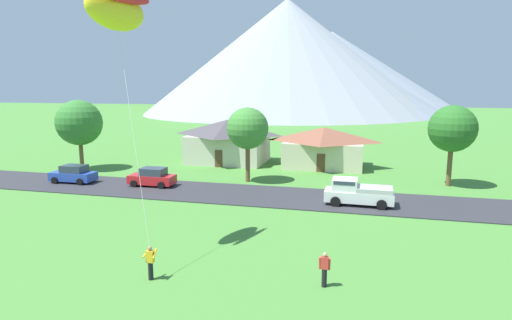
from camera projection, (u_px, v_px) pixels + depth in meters
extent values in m
cube|color=#2D2D33|center=(295.00, 198.00, 34.97)|extent=(160.00, 6.88, 0.08)
cone|color=gray|center=(305.00, 72.00, 148.95)|extent=(95.66, 95.66, 28.26)
cone|color=#8E939E|center=(287.00, 57.00, 144.56)|extent=(97.89, 97.89, 38.39)
cone|color=gray|center=(331.00, 71.00, 172.73)|extent=(98.59, 98.59, 31.11)
cube|color=beige|center=(324.00, 154.00, 48.45)|extent=(8.76, 6.48, 2.95)
pyramid|color=brown|center=(324.00, 134.00, 48.05)|extent=(9.46, 7.00, 1.62)
cube|color=brown|center=(321.00, 163.00, 45.41)|extent=(0.90, 0.06, 2.00)
cube|color=beige|center=(228.00, 148.00, 51.50)|extent=(9.00, 7.13, 3.36)
pyramid|color=#474247|center=(228.00, 127.00, 51.05)|extent=(9.72, 7.71, 1.85)
cube|color=brown|center=(219.00, 159.00, 48.19)|extent=(0.90, 0.06, 2.00)
cylinder|color=brown|center=(248.00, 163.00, 40.78)|extent=(0.44, 0.44, 3.70)
sphere|color=#3D7F33|center=(248.00, 128.00, 40.20)|extent=(4.00, 4.00, 4.00)
cylinder|color=brown|center=(81.00, 155.00, 46.78)|extent=(0.44, 0.44, 3.37)
sphere|color=#33752D|center=(79.00, 123.00, 46.17)|extent=(4.98, 4.98, 4.98)
cylinder|color=brown|center=(449.00, 166.00, 38.98)|extent=(0.44, 0.44, 3.76)
sphere|color=#286623|center=(452.00, 129.00, 38.38)|extent=(4.28, 4.28, 4.28)
cube|color=#2847A8|center=(73.00, 176.00, 40.31)|extent=(4.24, 1.90, 0.80)
cube|color=#2D3847|center=(74.00, 169.00, 40.15)|extent=(2.24, 1.64, 0.68)
cylinder|color=black|center=(55.00, 180.00, 39.77)|extent=(0.65, 0.26, 0.64)
cylinder|color=black|center=(67.00, 176.00, 41.54)|extent=(0.65, 0.26, 0.64)
cylinder|color=black|center=(80.00, 182.00, 39.19)|extent=(0.65, 0.26, 0.64)
cylinder|color=black|center=(92.00, 178.00, 40.95)|extent=(0.65, 0.26, 0.64)
cube|color=red|center=(152.00, 179.00, 38.95)|extent=(4.23, 1.86, 0.80)
cube|color=#2D3847|center=(153.00, 171.00, 38.79)|extent=(2.22, 1.62, 0.68)
cylinder|color=black|center=(134.00, 184.00, 38.42)|extent=(0.64, 0.25, 0.64)
cylinder|color=black|center=(144.00, 179.00, 40.19)|extent=(0.64, 0.25, 0.64)
cylinder|color=black|center=(161.00, 185.00, 37.81)|extent=(0.64, 0.25, 0.64)
cylinder|color=black|center=(170.00, 181.00, 39.58)|extent=(0.64, 0.25, 0.64)
cube|color=white|center=(359.00, 196.00, 32.71)|extent=(5.24, 2.11, 0.84)
cube|color=white|center=(345.00, 184.00, 32.84)|extent=(1.94, 1.88, 0.90)
cube|color=#2D3847|center=(345.00, 181.00, 32.79)|extent=(1.65, 1.91, 0.28)
cube|color=#B7B7B7|center=(374.00, 189.00, 32.30)|extent=(2.74, 2.02, 0.36)
cylinder|color=black|center=(335.00, 202.00, 32.23)|extent=(0.77, 0.30, 0.76)
cylinder|color=black|center=(338.00, 195.00, 34.17)|extent=(0.77, 0.30, 0.76)
cylinder|color=black|center=(382.00, 205.00, 31.35)|extent=(0.77, 0.30, 0.76)
cylinder|color=black|center=(381.00, 198.00, 33.28)|extent=(0.77, 0.30, 0.76)
cylinder|color=black|center=(151.00, 271.00, 20.15)|extent=(0.24, 0.24, 0.88)
cube|color=yellow|center=(150.00, 256.00, 20.02)|extent=(0.36, 0.22, 0.58)
sphere|color=#9E7051|center=(150.00, 248.00, 19.95)|extent=(0.21, 0.21, 0.21)
cylinder|color=yellow|center=(146.00, 253.00, 20.11)|extent=(0.18, 0.55, 0.37)
cylinder|color=yellow|center=(155.00, 254.00, 20.00)|extent=(0.18, 0.55, 0.37)
ellipsoid|color=yellow|center=(116.00, 10.00, 21.88)|extent=(2.72, 3.96, 2.38)
cylinder|color=silver|center=(132.00, 124.00, 20.92)|extent=(3.18, 3.32, 11.53)
cylinder|color=black|center=(324.00, 278.00, 19.43)|extent=(0.24, 0.24, 0.88)
cube|color=red|center=(325.00, 263.00, 19.30)|extent=(0.36, 0.22, 0.58)
sphere|color=tan|center=(325.00, 255.00, 19.23)|extent=(0.21, 0.21, 0.21)
cylinder|color=red|center=(320.00, 263.00, 19.36)|extent=(0.12, 0.18, 0.59)
cylinder|color=red|center=(329.00, 264.00, 19.26)|extent=(0.12, 0.18, 0.59)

